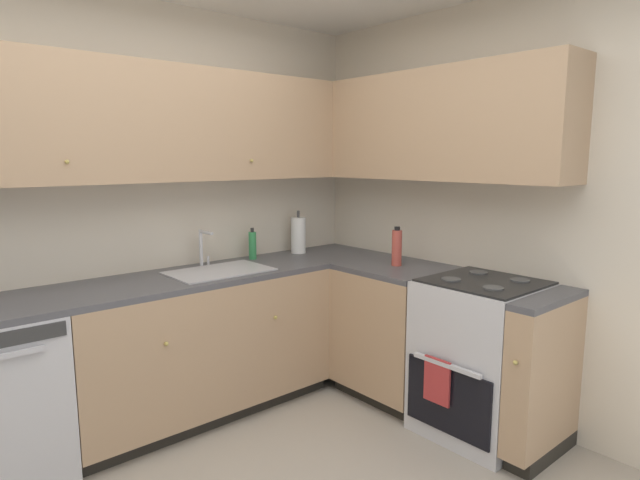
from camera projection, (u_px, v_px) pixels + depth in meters
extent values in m
cube|color=beige|center=(107.00, 214.00, 3.20)|extent=(3.80, 0.05, 2.57)
cube|color=beige|center=(531.00, 216.00, 3.13)|extent=(0.05, 3.48, 2.57)
cube|color=silver|center=(2.00, 357.00, 2.34)|extent=(0.36, 0.02, 0.02)
cube|color=tan|center=(200.00, 340.00, 3.35)|extent=(1.66, 0.60, 0.79)
cube|color=black|center=(200.00, 404.00, 3.45)|extent=(1.66, 0.54, 0.09)
sphere|color=tan|center=(166.00, 344.00, 2.86)|extent=(0.02, 0.02, 0.02)
sphere|color=tan|center=(276.00, 317.00, 3.33)|extent=(0.02, 0.02, 0.02)
cube|color=#4C4C51|center=(197.00, 277.00, 3.29)|extent=(2.86, 0.60, 0.03)
cube|color=tan|center=(395.00, 327.00, 3.61)|extent=(0.60, 0.67, 0.79)
cube|color=black|center=(396.00, 387.00, 3.70)|extent=(0.54, 0.67, 0.09)
cube|color=tan|center=(544.00, 374.00, 2.83)|extent=(0.60, 0.15, 0.79)
cube|color=black|center=(541.00, 449.00, 2.91)|extent=(0.54, 0.15, 0.09)
sphere|color=tan|center=(515.00, 363.00, 2.60)|extent=(0.02, 0.02, 0.02)
cube|color=#4C4C51|center=(396.00, 268.00, 3.54)|extent=(0.60, 0.67, 0.03)
cube|color=#4C4C51|center=(549.00, 300.00, 2.76)|extent=(0.60, 0.15, 0.03)
cube|color=silver|center=(481.00, 358.00, 3.13)|extent=(0.64, 0.62, 0.91)
cube|color=black|center=(447.00, 400.00, 2.95)|extent=(0.02, 0.55, 0.38)
cube|color=silver|center=(446.00, 365.00, 2.90)|extent=(0.02, 0.43, 0.02)
cube|color=black|center=(485.00, 281.00, 3.06)|extent=(0.59, 0.60, 0.01)
cube|color=silver|center=(513.00, 263.00, 3.25)|extent=(0.03, 0.60, 0.15)
cylinder|color=#4C4C4C|center=(493.00, 288.00, 2.87)|extent=(0.11, 0.11, 0.01)
cylinder|color=#4C4C4C|center=(451.00, 279.00, 3.07)|extent=(0.11, 0.11, 0.01)
cylinder|color=#4C4C4C|center=(520.00, 280.00, 3.05)|extent=(0.11, 0.11, 0.01)
cylinder|color=#4C4C4C|center=(478.00, 272.00, 3.25)|extent=(0.11, 0.11, 0.01)
cube|color=#B23333|center=(437.00, 381.00, 2.96)|extent=(0.02, 0.17, 0.26)
cube|color=tan|center=(156.00, 124.00, 3.15)|extent=(2.54, 0.32, 0.68)
sphere|color=tan|center=(67.00, 162.00, 2.69)|extent=(0.02, 0.02, 0.02)
sphere|color=tan|center=(252.00, 161.00, 3.41)|extent=(0.02, 0.02, 0.02)
cube|color=tan|center=(421.00, 127.00, 3.44)|extent=(0.32, 2.00, 0.68)
cube|color=#B7B7BC|center=(219.00, 271.00, 3.35)|extent=(0.62, 0.40, 0.01)
cube|color=gray|center=(220.00, 279.00, 3.36)|extent=(0.57, 0.36, 0.09)
cube|color=#99999E|center=(220.00, 276.00, 3.36)|extent=(0.02, 0.35, 0.06)
cylinder|color=silver|center=(201.00, 248.00, 3.51)|extent=(0.02, 0.02, 0.24)
cylinder|color=silver|center=(206.00, 232.00, 3.43)|extent=(0.02, 0.15, 0.02)
cylinder|color=silver|center=(208.00, 261.00, 3.55)|extent=(0.02, 0.02, 0.06)
cylinder|color=#338C4C|center=(253.00, 246.00, 3.75)|extent=(0.05, 0.05, 0.19)
cylinder|color=#262626|center=(252.00, 230.00, 3.73)|extent=(0.02, 0.02, 0.03)
cylinder|color=white|center=(298.00, 235.00, 3.99)|extent=(0.11, 0.11, 0.27)
cylinder|color=#3F3F3F|center=(298.00, 233.00, 3.98)|extent=(0.02, 0.02, 0.33)
cylinder|color=#BF4C3F|center=(397.00, 248.00, 3.52)|extent=(0.07, 0.07, 0.24)
cylinder|color=black|center=(397.00, 228.00, 3.50)|extent=(0.04, 0.04, 0.02)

